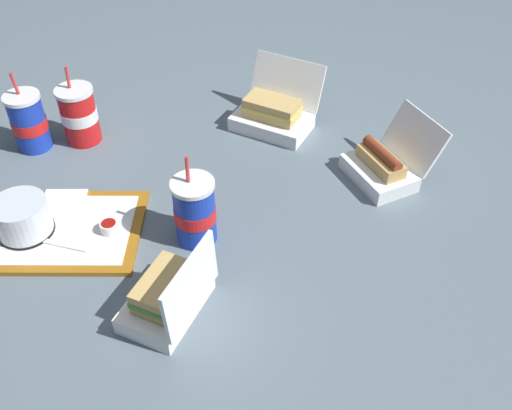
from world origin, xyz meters
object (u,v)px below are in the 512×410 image
Objects in this scene: soda_cup_back at (195,211)px; cake_container at (22,218)px; ketchup_cup at (109,227)px; soda_cup_front at (79,115)px; food_tray at (58,230)px; clamshell_sandwich_corner at (274,113)px; soda_cup_left at (29,122)px; clamshell_hotdog_front at (384,165)px; clamshell_sandwich_back at (168,296)px; plastic_fork at (64,245)px.

cake_container is at bearing -11.72° from soda_cup_back.
ketchup_cup is 0.19× the size of soda_cup_front.
ketchup_cup is at bearing -12.61° from soda_cup_back.
cake_container reaches higher than food_tray.
soda_cup_back reaches higher than clamshell_sandwich_corner.
soda_cup_left is at bearing -76.85° from food_tray.
ketchup_cup reaches higher than food_tray.
ketchup_cup is at bearing 7.03° from clamshell_hotdog_front.
clamshell_sandwich_back is 1.02× the size of soda_cup_back.
soda_cup_front is at bearing -59.05° from soda_cup_back.
soda_cup_back is at bearing 168.28° from cake_container.
ketchup_cup is 0.18× the size of clamshell_hotdog_front.
cake_container is 0.70m from clamshell_sandwich_corner.
cake_container is at bearing -10.80° from ketchup_cup.
soda_cup_back is (-0.30, 0.07, 0.07)m from food_tray.
soda_cup_front is at bearing -3.87° from clamshell_sandwich_corner.
food_tray is 0.37m from soda_cup_left.
soda_cup_left is 1.00× the size of soda_cup_front.
clamshell_hotdog_front reaches higher than ketchup_cup.
ketchup_cup is at bearing -136.85° from plastic_fork.
cake_container is 0.54× the size of clamshell_hotdog_front.
clamshell_sandwich_back is at bearing 115.93° from ketchup_cup.
soda_cup_left is (0.64, -0.03, 0.03)m from clamshell_sandwich_corner.
plastic_fork is 0.66m from clamshell_sandwich_corner.
soda_cup_left is (0.08, -0.35, 0.07)m from food_tray.
soda_cup_back reaches higher than clamshell_hotdog_front.
plastic_fork is 0.29m from clamshell_sandwich_back.
clamshell_sandwich_corner is (-0.54, -0.38, 0.03)m from plastic_fork.
ketchup_cup is at bearing -64.07° from clamshell_sandwich_back.
soda_cup_back is (-0.39, 0.42, 0.00)m from soda_cup_left.
clamshell_hotdog_front is 1.04× the size of soda_cup_front.
clamshell_sandwich_back reaches higher than clamshell_hotdog_front.
soda_cup_back reaches higher than plastic_fork.
cake_container reaches higher than plastic_fork.
clamshell_hotdog_front is 0.80m from soda_cup_front.
cake_container is (0.07, -0.00, 0.05)m from food_tray.
ketchup_cup is at bearing 100.17° from soda_cup_front.
clamshell_hotdog_front is at bearing -176.28° from food_tray.
soda_cup_back is at bearing 132.34° from soda_cup_left.
soda_cup_left is at bearing 3.34° from soda_cup_front.
clamshell_sandwich_corner is (-0.44, -0.35, 0.02)m from ketchup_cup.
plastic_fork is at bearing -44.21° from clamshell_sandwich_back.
cake_container is at bearing 3.20° from clamshell_hotdog_front.
clamshell_sandwich_corner is (-0.63, -0.32, -0.01)m from cake_container.
clamshell_hotdog_front reaches higher than food_tray.
clamshell_hotdog_front is 0.91m from soda_cup_left.
clamshell_sandwich_corner is at bearing -141.55° from ketchup_cup.
clamshell_sandwich_corner and clamshell_sandwich_back have the same top height.
plastic_fork is (-0.08, 0.06, -0.04)m from cake_container.
plastic_fork is at bearing 16.48° from ketchup_cup.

